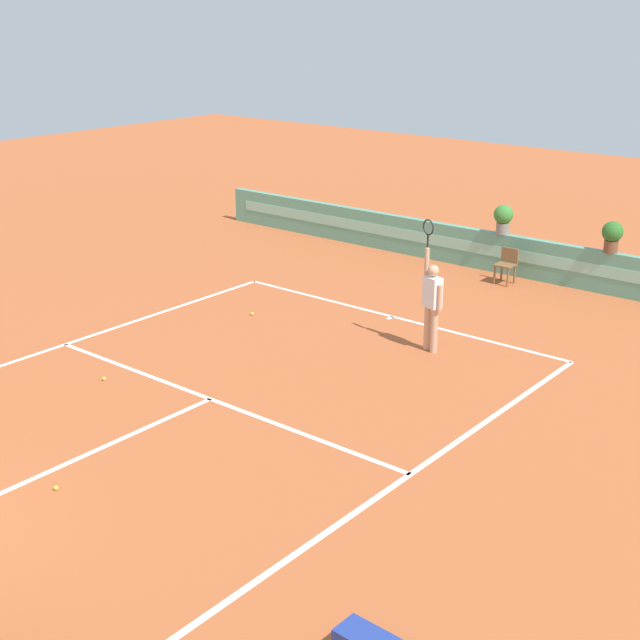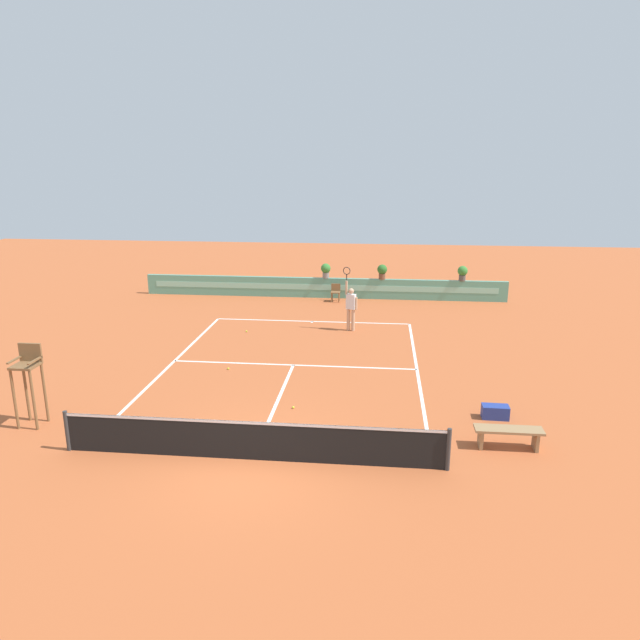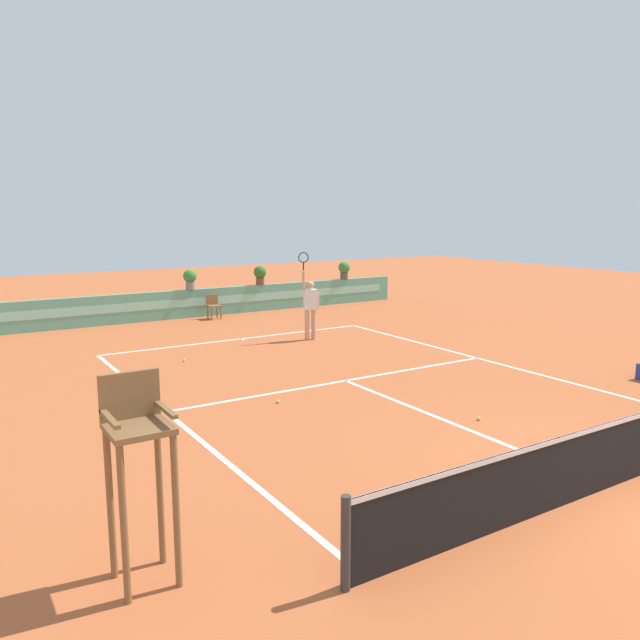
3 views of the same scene
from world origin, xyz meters
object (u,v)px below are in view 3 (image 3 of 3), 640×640
at_px(tennis_player, 310,305).
at_px(tennis_ball_by_sideline, 184,361).
at_px(potted_plant_centre, 190,278).
at_px(potted_plant_right, 260,274).
at_px(ball_kid_chair, 213,305).
at_px(tennis_ball_mid_court, 479,419).
at_px(umpire_chair, 138,454).
at_px(tennis_ball_near_baseline, 278,401).
at_px(potted_plant_far_right, 344,269).

height_order(tennis_player, tennis_ball_by_sideline, tennis_player).
bearing_deg(tennis_player, potted_plant_centre, 105.19).
bearing_deg(potted_plant_right, tennis_ball_by_sideline, -130.17).
height_order(ball_kid_chair, tennis_ball_mid_court, ball_kid_chair).
relative_size(umpire_chair, ball_kid_chair, 2.52).
bearing_deg(tennis_ball_mid_court, ball_kid_chair, 89.17).
bearing_deg(tennis_ball_near_baseline, potted_plant_far_right, 50.21).
relative_size(tennis_ball_near_baseline, potted_plant_far_right, 0.09).
bearing_deg(tennis_ball_near_baseline, potted_plant_centre, 78.24).
bearing_deg(umpire_chair, ball_kid_chair, 64.90).
bearing_deg(potted_plant_right, tennis_ball_mid_court, -100.12).
relative_size(tennis_ball_by_sideline, potted_plant_far_right, 0.09).
relative_size(ball_kid_chair, potted_plant_centre, 1.17).
height_order(tennis_player, tennis_ball_near_baseline, tennis_player).
distance_m(tennis_player, tennis_ball_by_sideline, 4.30).
height_order(ball_kid_chair, potted_plant_far_right, potted_plant_far_right).
height_order(tennis_ball_mid_court, potted_plant_right, potted_plant_right).
relative_size(tennis_player, potted_plant_centre, 3.57).
relative_size(tennis_ball_near_baseline, tennis_ball_by_sideline, 1.00).
xyz_separation_m(tennis_ball_mid_court, tennis_ball_by_sideline, (-2.95, 7.13, 0.00)).
xyz_separation_m(tennis_ball_near_baseline, potted_plant_centre, (2.21, 10.63, 1.38)).
bearing_deg(tennis_player, ball_kid_chair, 101.30).
bearing_deg(ball_kid_chair, potted_plant_far_right, 6.85).
height_order(umpire_chair, ball_kid_chair, umpire_chair).
xyz_separation_m(tennis_player, tennis_ball_near_baseline, (-3.76, -4.95, -1.02)).
height_order(tennis_ball_by_sideline, potted_plant_right, potted_plant_right).
bearing_deg(tennis_ball_by_sideline, umpire_chair, -112.33).
height_order(potted_plant_right, potted_plant_far_right, same).
bearing_deg(tennis_ball_near_baseline, potted_plant_right, 64.86).
height_order(ball_kid_chair, potted_plant_centre, potted_plant_centre).
distance_m(tennis_ball_near_baseline, potted_plant_right, 11.82).
relative_size(tennis_ball_mid_court, tennis_ball_by_sideline, 1.00).
bearing_deg(tennis_ball_by_sideline, potted_plant_centre, 67.85).
height_order(umpire_chair, tennis_ball_by_sideline, umpire_chair).
distance_m(tennis_player, tennis_ball_mid_court, 7.95).
bearing_deg(potted_plant_centre, potted_plant_far_right, 0.00).
xyz_separation_m(potted_plant_right, potted_plant_far_right, (3.87, 0.00, 0.00)).
xyz_separation_m(umpire_chair, potted_plant_centre, (6.19, 15.13, 0.07)).
distance_m(umpire_chair, potted_plant_right, 17.58).
bearing_deg(tennis_ball_by_sideline, tennis_player, 9.20).
xyz_separation_m(ball_kid_chair, tennis_player, (0.99, -4.95, 0.57)).
bearing_deg(ball_kid_chair, potted_plant_right, 18.22).
xyz_separation_m(ball_kid_chair, potted_plant_far_right, (6.09, 0.73, 0.93)).
relative_size(tennis_ball_mid_court, potted_plant_centre, 0.09).
xyz_separation_m(tennis_ball_mid_court, potted_plant_right, (2.41, 13.48, 1.38)).
xyz_separation_m(ball_kid_chair, tennis_ball_by_sideline, (-3.14, -5.62, -0.44)).
relative_size(ball_kid_chair, tennis_ball_near_baseline, 12.50).
height_order(umpire_chair, potted_plant_far_right, umpire_chair).
xyz_separation_m(umpire_chair, potted_plant_far_right, (12.83, 15.13, 0.07)).
bearing_deg(tennis_ball_mid_court, umpire_chair, -165.88).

